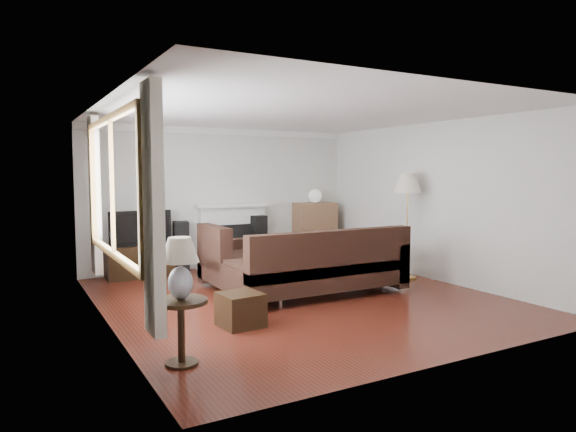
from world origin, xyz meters
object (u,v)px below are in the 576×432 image
sectional_sofa (318,264)px  coffee_table (273,265)px  bookshelf (315,231)px  side_table (181,332)px  floor_lamp (407,226)px  tv_stand (140,261)px

sectional_sofa → coffee_table: 1.46m
bookshelf → side_table: 5.76m
bookshelf → floor_lamp: bearing=-81.5°
tv_stand → side_table: (-0.58, -4.10, 0.03)m
coffee_table → floor_lamp: 2.27m
bookshelf → sectional_sofa: bearing=-121.3°
coffee_table → sectional_sofa: bearing=-78.4°
tv_stand → bookshelf: 3.43m
coffee_table → floor_lamp: (1.83, -1.17, 0.66)m
coffee_table → tv_stand: bearing=164.9°
bookshelf → sectional_sofa: 2.95m
bookshelf → floor_lamp: floor_lamp is taller
bookshelf → floor_lamp: size_ratio=0.66×
bookshelf → sectional_sofa: bookshelf is taller
floor_lamp → side_table: (-4.33, -1.90, -0.56)m
bookshelf → side_table: (-3.99, -4.15, -0.27)m
coffee_table → floor_lamp: size_ratio=0.59×
sectional_sofa → floor_lamp: floor_lamp is taller
floor_lamp → side_table: bearing=-156.3°
coffee_table → side_table: side_table is taller
sectional_sofa → side_table: sectional_sofa is taller
coffee_table → side_table: 3.96m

